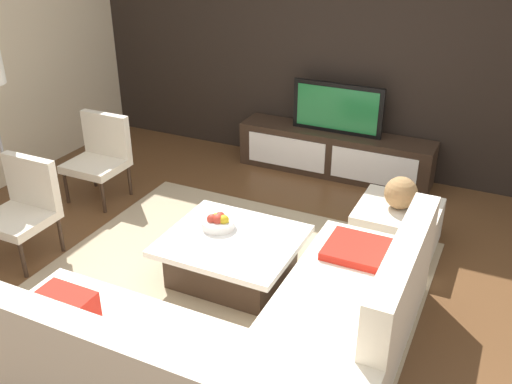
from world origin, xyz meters
The scene contains 12 objects.
ground_plane centered at (0.00, 0.00, 0.00)m, with size 14.00×14.00×0.00m, color brown.
feature_wall_back centered at (0.00, 2.70, 1.40)m, with size 6.40×0.12×2.80m, color black.
area_rug centered at (-0.10, 0.00, 0.01)m, with size 3.01×2.73×0.01m, color tan.
media_console centered at (0.00, 2.40, 0.25)m, with size 2.18×0.44×0.50m.
television centered at (0.00, 2.40, 0.78)m, with size 1.01×0.06×0.55m.
sectional_couch centered at (0.51, -0.88, 0.29)m, with size 2.36×2.33×0.84m.
coffee_table centered at (-0.10, 0.10, 0.20)m, with size 1.06×0.94×0.38m.
accent_chair_near centered at (-1.88, -0.32, 0.49)m, with size 0.53×0.52×0.87m.
ottoman centered at (1.00, 1.15, 0.20)m, with size 0.70×0.70×0.40m, color beige.
fruit_bowl centered at (-0.28, 0.20, 0.43)m, with size 0.28×0.28×0.14m.
accent_chair_far centered at (-2.01, 0.84, 0.49)m, with size 0.55×0.51×0.87m.
decorative_ball centered at (1.00, 1.15, 0.54)m, with size 0.29×0.29×0.29m, color #997247.
Camera 1 is at (1.74, -3.32, 2.78)m, focal length 39.96 mm.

